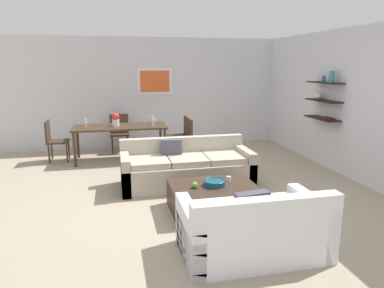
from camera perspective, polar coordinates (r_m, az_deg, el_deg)
The scene contains 18 objects.
ground_plane at distance 5.85m, azimuth -0.35°, elevation -7.65°, with size 18.00×18.00×0.00m, color tan.
back_wall_unit at distance 9.03m, azimuth -3.35°, elevation 8.38°, with size 8.40×0.09×2.70m.
right_wall_shelf_unit at distance 7.32m, azimuth 22.52°, elevation 6.40°, with size 0.34×8.20×2.70m.
sofa_beige at distance 6.07m, azimuth -0.94°, elevation -3.98°, with size 2.22×0.90×0.78m.
loveseat_white at distance 3.98m, azimuth 9.92°, elevation -13.47°, with size 1.55×0.90×0.78m.
coffee_table at distance 5.04m, azimuth 3.49°, elevation -8.78°, with size 1.20×0.91×0.38m.
decorative_bowl at distance 4.96m, azimuth 3.70°, elevation -6.28°, with size 0.31×0.31×0.08m.
candle_jar at distance 5.17m, azimuth 5.98°, elevation -5.63°, with size 0.07×0.07×0.07m, color silver.
apple_on_coffee_table at distance 4.86m, azimuth 0.44°, elevation -6.67°, with size 0.09×0.09×0.09m, color #669E2D.
dining_table at distance 7.74m, azimuth -11.62°, elevation 2.38°, with size 1.97×0.84×0.75m.
dining_chair_left_far at distance 8.06m, azimuth -21.53°, elevation 0.88°, with size 0.44×0.44×0.88m.
dining_chair_head at distance 8.59m, azimuth -11.70°, elevation 2.20°, with size 0.44×0.44×0.88m.
dining_chair_right_far at distance 8.10m, azimuth -1.71°, elevation 1.83°, with size 0.44×0.44×0.88m.
dining_chair_right_near at distance 7.74m, azimuth -1.17°, elevation 1.31°, with size 0.44×0.44×0.88m.
wine_glass_right_far at distance 7.86m, azimuth -6.45°, elevation 4.19°, with size 0.07×0.07×0.19m.
wine_glass_right_near at distance 7.65m, azimuth -6.28°, elevation 3.78°, with size 0.07×0.07×0.15m.
wine_glass_left_far at distance 7.84m, azimuth -16.96°, elevation 3.56°, with size 0.07×0.07×0.17m.
centerpiece_vase at distance 7.69m, azimuth -12.31°, elevation 3.91°, with size 0.16×0.16×0.29m.
Camera 1 is at (-1.17, -5.36, 2.04)m, focal length 32.84 mm.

